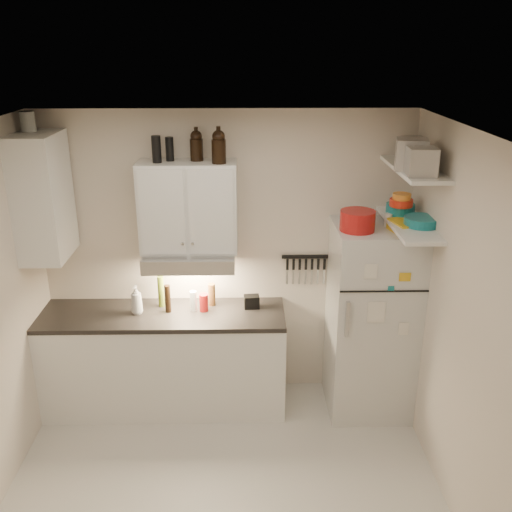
{
  "coord_description": "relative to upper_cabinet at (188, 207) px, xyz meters",
  "views": [
    {
      "loc": [
        0.17,
        -3.22,
        3.11
      ],
      "look_at": [
        0.25,
        0.9,
        1.55
      ],
      "focal_mm": 40.0,
      "sensor_mm": 36.0,
      "label": 1
    }
  ],
  "objects": [
    {
      "name": "stock_pot",
      "position": [
        1.82,
        -0.02,
        0.48
      ],
      "size": [
        0.31,
        0.31,
        0.18
      ],
      "primitive_type": "cylinder",
      "rotation": [
        0.0,
        0.0,
        -0.28
      ],
      "color": "silver",
      "rests_on": "shelf_hi"
    },
    {
      "name": "range_hood",
      "position": [
        0.0,
        -0.06,
        -0.44
      ],
      "size": [
        0.76,
        0.46,
        0.12
      ],
      "primitive_type": "cube",
      "color": "silver",
      "rests_on": "back_wall"
    },
    {
      "name": "ceiling",
      "position": [
        0.3,
        -1.33,
        0.78
      ],
      "size": [
        3.2,
        3.0,
        0.02
      ],
      "primitive_type": "cube",
      "color": "silver",
      "rests_on": "ground"
    },
    {
      "name": "bowl_orange",
      "position": [
        1.72,
        -0.16,
        0.07
      ],
      "size": [
        0.19,
        0.19,
        0.06
      ],
      "primitive_type": "cylinder",
      "color": "red",
      "rests_on": "bowl_teal"
    },
    {
      "name": "back_wall",
      "position": [
        0.3,
        0.18,
        -0.53
      ],
      "size": [
        3.2,
        0.02,
        2.6
      ],
      "primitive_type": "cube",
      "color": "beige",
      "rests_on": "ground"
    },
    {
      "name": "shelf_lo",
      "position": [
        1.75,
        -0.31,
        -0.07
      ],
      "size": [
        0.3,
        0.95,
        0.03
      ],
      "primitive_type": "cube",
      "color": "white",
      "rests_on": "right_wall"
    },
    {
      "name": "spice_jar",
      "position": [
        1.62,
        -0.17,
        -0.07
      ],
      "size": [
        0.08,
        0.08,
        0.11
      ],
      "primitive_type": "cylinder",
      "rotation": [
        0.0,
        0.0,
        -0.33
      ],
      "color": "silver",
      "rests_on": "fridge"
    },
    {
      "name": "side_cabinet",
      "position": [
        -1.14,
        -0.14,
        0.12
      ],
      "size": [
        0.33,
        0.55,
        1.0
      ],
      "primitive_type": "cube",
      "color": "white",
      "rests_on": "left_wall"
    },
    {
      "name": "vinegar_bottle",
      "position": [
        -0.2,
        -0.11,
        -0.78
      ],
      "size": [
        0.06,
        0.06,
        0.25
      ],
      "primitive_type": "cylinder",
      "rotation": [
        0.0,
        0.0,
        0.28
      ],
      "color": "black",
      "rests_on": "countertop"
    },
    {
      "name": "growler_a",
      "position": [
        0.08,
        0.04,
        0.5
      ],
      "size": [
        0.14,
        0.14,
        0.25
      ],
      "primitive_type": null,
      "rotation": [
        0.0,
        0.0,
        0.37
      ],
      "color": "black",
      "rests_on": "upper_cabinet"
    },
    {
      "name": "plates",
      "position": [
        1.83,
        -0.39,
        -0.02
      ],
      "size": [
        0.32,
        0.32,
        0.07
      ],
      "primitive_type": "cylinder",
      "rotation": [
        0.0,
        0.0,
        -0.18
      ],
      "color": "#17757F",
      "rests_on": "shelf_lo"
    },
    {
      "name": "book_stack",
      "position": [
        1.73,
        -0.32,
        -0.08
      ],
      "size": [
        0.26,
        0.3,
        0.09
      ],
      "primitive_type": "cube",
      "rotation": [
        0.0,
        0.0,
        0.23
      ],
      "color": "gold",
      "rests_on": "fridge"
    },
    {
      "name": "floor",
      "position": [
        0.3,
        -1.33,
        -1.84
      ],
      "size": [
        3.2,
        3.0,
        0.02
      ],
      "primitive_type": "cube",
      "color": "beige",
      "rests_on": "ground"
    },
    {
      "name": "bowl_yellow",
      "position": [
        1.72,
        -0.16,
        0.12
      ],
      "size": [
        0.15,
        0.15,
        0.05
      ],
      "primitive_type": "cylinder",
      "color": "orange",
      "rests_on": "bowl_orange"
    },
    {
      "name": "clear_bottle",
      "position": [
        0.02,
        -0.09,
        -0.82
      ],
      "size": [
        0.08,
        0.08,
        0.18
      ],
      "primitive_type": "cylinder",
      "rotation": [
        0.0,
        0.0,
        0.41
      ],
      "color": "silver",
      "rests_on": "countertop"
    },
    {
      "name": "tin_a",
      "position": [
        1.69,
        -0.4,
        0.5
      ],
      "size": [
        0.26,
        0.24,
        0.23
      ],
      "primitive_type": "cube",
      "rotation": [
        0.0,
        0.0,
        -0.2
      ],
      "color": "#AAAAAD",
      "rests_on": "shelf_hi"
    },
    {
      "name": "soap_bottle",
      "position": [
        -0.46,
        -0.13,
        -0.76
      ],
      "size": [
        0.13,
        0.13,
        0.28
      ],
      "primitive_type": "imported",
      "rotation": [
        0.0,
        0.0,
        -0.17
      ],
      "color": "white",
      "rests_on": "countertop"
    },
    {
      "name": "pepper_mill",
      "position": [
        0.17,
        0.02,
        -0.8
      ],
      "size": [
        0.08,
        0.08,
        0.2
      ],
      "primitive_type": "cylinder",
      "rotation": [
        0.0,
        0.0,
        -0.28
      ],
      "color": "brown",
      "rests_on": "countertop"
    },
    {
      "name": "fridge",
      "position": [
        1.55,
        -0.18,
        -0.98
      ],
      "size": [
        0.7,
        0.68,
        1.7
      ],
      "primitive_type": "cube",
      "color": "silver",
      "rests_on": "floor"
    },
    {
      "name": "right_wall",
      "position": [
        1.91,
        -1.33,
        -0.53
      ],
      "size": [
        0.02,
        3.0,
        2.6
      ],
      "primitive_type": "cube",
      "color": "beige",
      "rests_on": "ground"
    },
    {
      "name": "oil_bottle",
      "position": [
        -0.27,
        -0.0,
        -0.76
      ],
      "size": [
        0.06,
        0.06,
        0.28
      ],
      "primitive_type": "cylinder",
      "rotation": [
        0.0,
        0.0,
        0.14
      ],
      "color": "#5C701C",
      "rests_on": "countertop"
    },
    {
      "name": "bowl_teal",
      "position": [
        1.73,
        -0.1,
        -0.0
      ],
      "size": [
        0.23,
        0.23,
        0.09
      ],
      "primitive_type": "cylinder",
      "color": "#17757F",
      "rests_on": "shelf_lo"
    },
    {
      "name": "dutch_oven",
      "position": [
        1.35,
        -0.27,
        -0.04
      ],
      "size": [
        0.3,
        0.3,
        0.16
      ],
      "primitive_type": "cylinder",
      "rotation": [
        0.0,
        0.0,
        0.07
      ],
      "color": "#AB1513",
      "rests_on": "fridge"
    },
    {
      "name": "red_jar",
      "position": [
        0.11,
        -0.1,
        -0.83
      ],
      "size": [
        0.09,
        0.09,
        0.15
      ],
      "primitive_type": "cylinder",
      "rotation": [
        0.0,
        0.0,
        0.22
      ],
      "color": "#AB1513",
      "rests_on": "countertop"
    },
    {
      "name": "side_jar",
      "position": [
        -1.21,
        -0.05,
        0.7
      ],
      "size": [
        0.15,
        0.15,
        0.15
      ],
      "primitive_type": "cylinder",
      "rotation": [
        0.0,
        0.0,
        -0.43
      ],
      "color": "silver",
      "rests_on": "side_cabinet"
    },
    {
      "name": "caddy",
      "position": [
        0.52,
        -0.04,
        -0.85
      ],
      "size": [
        0.14,
        0.1,
        0.11
      ],
      "primitive_type": "cube",
      "rotation": [
        0.0,
        0.0,
        0.08
      ],
      "color": "black",
      "rests_on": "countertop"
    },
    {
      "name": "countertop",
      "position": [
        -0.25,
        -0.14,
        -0.93
      ],
      "size": [
        2.1,
        0.62,
        0.04
      ],
      "primitive_type": "cube",
      "color": "black",
      "rests_on": "base_cabinet"
    },
    {
      "name": "upper_cabinet",
      "position": [
        0.0,
        0.0,
        0.0
      ],
      "size": [
        0.8,
        0.33,
        0.75
      ],
      "primitive_type": "cube",
      "color": "white",
      "rests_on": "back_wall"
    },
    {
      "name": "tin_b",
      "position": [
        1.71,
        -0.6,
        0.49
      ],
      "size": [
        0.21,
        0.21,
        0.2
      ],
      "primitive_type": "cube",
      "rotation": [
        0.0,
        0.0,
        -0.06
      ],
      "color": "#AAAAAD",
      "rests_on": "shelf_hi"
    },
    {
      "name": "shelf_hi",
      "position": [
        1.75,
        -0.31,
        0.38
      ],
      "size": [
        0.3,
        0.95,
        0.03
      ],
      "primitive_type": "cube",
      "color": "white",
      "rests_on": "right_wall"
    },
    {
      "name": "thermos_b",
      "position": [
        -0.23,
        -0.04,
        0.48
      ],
      "size": [
        0.1,
        0.1,
        0.21
      ],
      "primitive_type": "cylinder",
      "rotation": [
        0.0,
        0.0,
        -0.39
      ],
      "color": "black",
      "rests_on": "upper_cabinet"
    },
    {
      "name": "thermos_a",
      "position": [
        -0.14,
        0.04,
        0.47
      ],
      "size": [
        0.07,
        0.07,
        0.19
      ],
      "primitive_type": "cylinder",
      "rotation": [
        0.0,
        0.0,
        0.1
      ],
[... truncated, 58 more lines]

